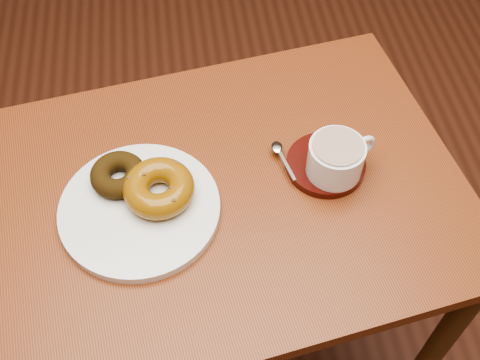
{
  "coord_description": "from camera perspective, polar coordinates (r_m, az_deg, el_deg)",
  "views": [
    {
      "loc": [
        -0.12,
        -0.8,
        1.54
      ],
      "look_at": [
        -0.04,
        -0.23,
        0.75
      ],
      "focal_mm": 45.0,
      "sensor_mm": 36.0,
      "label": 1
    }
  ],
  "objects": [
    {
      "name": "cafe_table",
      "position": [
        1.09,
        -1.04,
        -4.35
      ],
      "size": [
        0.86,
        0.7,
        0.73
      ],
      "rotation": [
        0.0,
        0.0,
        0.16
      ],
      "color": "brown",
      "rests_on": "ground"
    },
    {
      "name": "donut_plate",
      "position": [
        0.98,
        -9.49,
        -2.74
      ],
      "size": [
        0.28,
        0.28,
        0.02
      ],
      "primitive_type": "cylinder",
      "rotation": [
        0.0,
        0.0,
        0.07
      ],
      "color": "white",
      "rests_on": "cafe_table"
    },
    {
      "name": "ground",
      "position": [
        1.74,
        0.44,
        -8.58
      ],
      "size": [
        6.0,
        6.0,
        0.0
      ],
      "primitive_type": "plane",
      "color": "#4F2719",
      "rests_on": "ground"
    },
    {
      "name": "donut_caramel",
      "position": [
        0.96,
        -7.71,
        -0.76
      ],
      "size": [
        0.16,
        0.16,
        0.04
      ],
      "rotation": [
        0.0,
        0.0,
        0.54
      ],
      "color": "#8C5A0F",
      "rests_on": "donut_plate"
    },
    {
      "name": "coffee_cup",
      "position": [
        0.99,
        9.15,
        2.1
      ],
      "size": [
        0.12,
        0.09,
        0.07
      ],
      "rotation": [
        0.0,
        0.0,
        0.34
      ],
      "color": "white",
      "rests_on": "saucer"
    },
    {
      "name": "donut_cinnamon",
      "position": [
        0.99,
        -11.48,
        0.49
      ],
      "size": [
        0.1,
        0.1,
        0.03
      ],
      "primitive_type": "torus",
      "rotation": [
        0.0,
        0.0,
        0.14
      ],
      "color": "#35220A",
      "rests_on": "donut_plate"
    },
    {
      "name": "saucer",
      "position": [
        1.03,
        8.11,
        1.45
      ],
      "size": [
        0.14,
        0.14,
        0.01
      ],
      "primitive_type": "cylinder",
      "rotation": [
        0.0,
        0.0,
        -0.05
      ],
      "color": "#370B07",
      "rests_on": "cafe_table"
    },
    {
      "name": "teaspoon",
      "position": [
        1.03,
        3.71,
        2.79
      ],
      "size": [
        0.03,
        0.09,
        0.01
      ],
      "rotation": [
        0.0,
        0.0,
        0.24
      ],
      "color": "silver",
      "rests_on": "saucer"
    }
  ]
}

